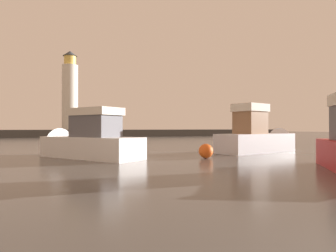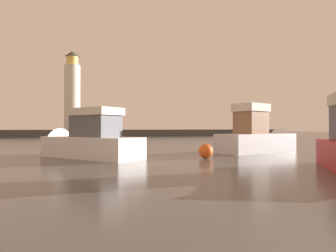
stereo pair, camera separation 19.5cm
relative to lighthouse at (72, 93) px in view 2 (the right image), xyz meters
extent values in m
plane|color=#4C4742|center=(4.41, -31.58, -9.35)|extent=(220.00, 220.00, 0.00)
cube|color=#423F3D|center=(4.41, 0.00, -8.60)|extent=(89.40, 6.78, 1.50)
cylinder|color=silver|center=(0.00, 0.00, -1.06)|extent=(3.23, 3.23, 13.58)
cylinder|color=#F2CC59|center=(0.00, 0.00, 6.68)|extent=(2.42, 2.42, 1.90)
cone|color=#33383D|center=(0.00, 0.00, 8.18)|extent=(2.90, 2.90, 1.09)
cube|color=white|center=(1.15, -45.76, -8.69)|extent=(6.28, 7.17, 1.33)
cone|color=white|center=(-1.41, -42.44, -8.62)|extent=(3.14, 3.11, 2.30)
cube|color=#595960|center=(1.42, -46.13, -7.35)|extent=(3.20, 3.42, 1.34)
cube|color=silver|center=(1.42, -46.13, -6.45)|extent=(3.52, 3.76, 0.47)
cube|color=silver|center=(13.84, -45.31, -8.63)|extent=(7.79, 4.68, 1.44)
cone|color=silver|center=(17.90, -43.87, -8.56)|extent=(2.71, 2.79, 2.22)
cube|color=#8C6647|center=(13.09, -45.58, -7.06)|extent=(2.62, 2.37, 1.70)
cube|color=silver|center=(13.09, -45.58, -5.91)|extent=(2.88, 2.61, 0.60)
sphere|color=#EA5919|center=(7.97, -48.35, -8.90)|extent=(0.90, 0.90, 0.90)
camera|label=1|loc=(-0.13, -65.01, -7.45)|focal=31.47mm
camera|label=2|loc=(0.05, -65.07, -7.45)|focal=31.47mm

